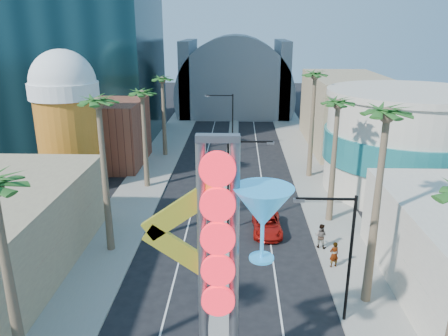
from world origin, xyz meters
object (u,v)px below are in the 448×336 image
neon_sign (237,252)px  pedestrian_b (321,236)px  red_pickup (267,224)px  pedestrian_a (334,254)px

neon_sign → pedestrian_b: bearing=64.9°
red_pickup → pedestrian_a: (4.44, -5.64, 0.42)m
pedestrian_a → pedestrian_b: pedestrian_b is taller
neon_sign → pedestrian_a: bearing=57.7°
red_pickup → pedestrian_a: 7.19m
pedestrian_a → pedestrian_b: 2.90m
pedestrian_b → pedestrian_a: bearing=122.8°
neon_sign → red_pickup: bearing=81.5°
red_pickup → pedestrian_b: pedestrian_b is taller
red_pickup → pedestrian_b: size_ratio=2.59×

